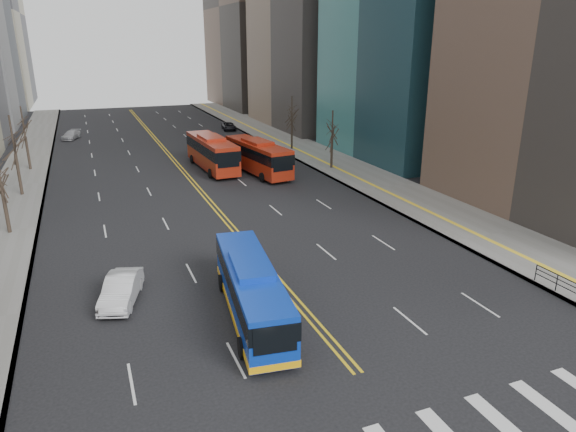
{
  "coord_description": "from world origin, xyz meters",
  "views": [
    {
      "loc": [
        -9.93,
        -11.52,
        13.74
      ],
      "look_at": [
        0.27,
        14.0,
        4.42
      ],
      "focal_mm": 32.0,
      "sensor_mm": 36.0,
      "label": 1
    }
  ],
  "objects": [
    {
      "name": "sidewalk_left",
      "position": [
        -16.5,
        45.0,
        0.07
      ],
      "size": [
        5.0,
        130.0,
        0.15
      ],
      "primitive_type": "cube",
      "color": "slate",
      "rests_on": "ground"
    },
    {
      "name": "car_white",
      "position": [
        -9.02,
        15.67,
        0.76
      ],
      "size": [
        2.93,
        4.9,
        1.53
      ],
      "primitive_type": "imported",
      "rotation": [
        0.0,
        0.0,
        -0.3
      ],
      "color": "silver",
      "rests_on": "ground"
    },
    {
      "name": "sidewalk_right",
      "position": [
        17.5,
        45.0,
        0.07
      ],
      "size": [
        7.0,
        130.0,
        0.15
      ],
      "primitive_type": "cube",
      "color": "slate",
      "rests_on": "ground"
    },
    {
      "name": "centerline",
      "position": [
        0.0,
        55.0,
        0.01
      ],
      "size": [
        0.55,
        100.0,
        0.01
      ],
      "color": "gold",
      "rests_on": "ground"
    },
    {
      "name": "blue_bus",
      "position": [
        -2.82,
        11.36,
        1.66
      ],
      "size": [
        3.64,
        10.97,
        3.16
      ],
      "color": "#0B34B3",
      "rests_on": "ground"
    },
    {
      "name": "car_dark_far",
      "position": [
        12.5,
        71.0,
        0.61
      ],
      "size": [
        2.61,
        4.62,
        1.22
      ],
      "primitive_type": "imported",
      "rotation": [
        0.0,
        0.0,
        -0.14
      ],
      "color": "black",
      "rests_on": "ground"
    },
    {
      "name": "car_dark_mid",
      "position": [
        11.91,
        54.84,
        0.72
      ],
      "size": [
        1.98,
        4.33,
        1.44
      ],
      "primitive_type": "imported",
      "rotation": [
        0.0,
        0.0,
        -0.07
      ],
      "color": "black",
      "rests_on": "ground"
    },
    {
      "name": "street_trees",
      "position": [
        -7.18,
        34.55,
        4.87
      ],
      "size": [
        35.2,
        47.2,
        7.6
      ],
      "color": "#32251E",
      "rests_on": "ground"
    },
    {
      "name": "car_silver",
      "position": [
        -11.69,
        71.53,
        0.63
      ],
      "size": [
        3.2,
        4.67,
        1.26
      ],
      "primitive_type": "imported",
      "rotation": [
        0.0,
        0.0,
        -0.37
      ],
      "color": "#A8A8AD",
      "rests_on": "ground"
    },
    {
      "name": "red_bus_far",
      "position": [
        3.32,
        44.89,
        2.11
      ],
      "size": [
        3.43,
        12.2,
        3.81
      ],
      "color": "#A92612",
      "rests_on": "ground"
    },
    {
      "name": "red_bus_near",
      "position": [
        7.54,
        41.19,
        2.05
      ],
      "size": [
        4.21,
        11.91,
        3.69
      ],
      "color": "#A92612",
      "rests_on": "ground"
    }
  ]
}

